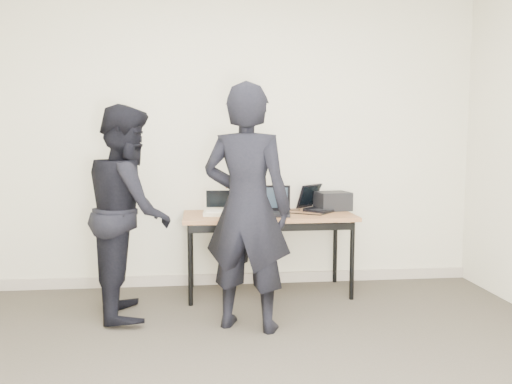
{
  "coord_description": "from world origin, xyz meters",
  "views": [
    {
      "loc": [
        -0.31,
        -2.42,
        1.38
      ],
      "look_at": [
        0.1,
        1.6,
        0.95
      ],
      "focal_mm": 35.0,
      "sensor_mm": 36.0,
      "label": 1
    }
  ],
  "objects": [
    {
      "name": "desk",
      "position": [
        0.24,
        1.91,
        0.66
      ],
      "size": [
        1.51,
        0.67,
        0.72
      ],
      "rotation": [
        0.0,
        0.0,
        0.01
      ],
      "color": "#915D37",
      "rests_on": "ground"
    },
    {
      "name": "person_typist",
      "position": [
        -0.02,
        1.11,
        0.89
      ],
      "size": [
        0.76,
        0.63,
        1.77
      ],
      "primitive_type": "imported",
      "rotation": [
        0.0,
        0.0,
        2.76
      ],
      "color": "black",
      "rests_on": "ground"
    },
    {
      "name": "baseboard",
      "position": [
        0.0,
        2.23,
        0.05
      ],
      "size": [
        4.5,
        0.03,
        0.1
      ],
      "primitive_type": "cube",
      "color": "#ADA08F",
      "rests_on": "ground"
    },
    {
      "name": "leather_satchel",
      "position": [
        0.06,
        2.14,
        0.85
      ],
      "size": [
        0.38,
        0.23,
        0.25
      ],
      "rotation": [
        0.0,
        0.0,
        -0.15
      ],
      "color": "brown",
      "rests_on": "desk"
    },
    {
      "name": "tissue",
      "position": [
        0.09,
        2.14,
        1.0
      ],
      "size": [
        0.14,
        0.1,
        0.08
      ],
      "primitive_type": "ellipsoid",
      "rotation": [
        0.0,
        0.0,
        0.04
      ],
      "color": "white",
      "rests_on": "leather_satchel"
    },
    {
      "name": "power_brick",
      "position": [
        0.02,
        1.74,
        0.73
      ],
      "size": [
        0.07,
        0.05,
        0.03
      ],
      "primitive_type": "cube",
      "rotation": [
        0.0,
        0.0,
        -0.06
      ],
      "color": "black",
      "rests_on": "desk"
    },
    {
      "name": "laptop_beige",
      "position": [
        -0.19,
        1.94,
        0.76
      ],
      "size": [
        0.29,
        0.28,
        0.22
      ],
      "rotation": [
        0.0,
        0.0,
        -0.05
      ],
      "color": "beige",
      "rests_on": "desk"
    },
    {
      "name": "laptop_center",
      "position": [
        0.27,
        1.88,
        0.78
      ],
      "size": [
        0.37,
        0.36,
        0.25
      ],
      "rotation": [
        0.0,
        0.0,
        -0.16
      ],
      "color": "black",
      "rests_on": "desk"
    },
    {
      "name": "cables",
      "position": [
        0.29,
        1.91,
        0.72
      ],
      "size": [
        1.15,
        0.41,
        0.01
      ],
      "rotation": [
        0.0,
        0.0,
        -0.11
      ],
      "color": "silver",
      "rests_on": "desk"
    },
    {
      "name": "equipment_box",
      "position": [
        0.87,
        2.1,
        0.81
      ],
      "size": [
        0.33,
        0.3,
        0.17
      ],
      "primitive_type": "cube",
      "rotation": [
        0.0,
        0.0,
        0.17
      ],
      "color": "black",
      "rests_on": "desk"
    },
    {
      "name": "room",
      "position": [
        0.0,
        0.0,
        1.35
      ],
      "size": [
        4.6,
        4.6,
        2.8
      ],
      "color": "#413A31",
      "rests_on": "ground"
    },
    {
      "name": "laptop_right",
      "position": [
        0.73,
        2.1,
        0.77
      ],
      "size": [
        0.45,
        0.45,
        0.24
      ],
      "rotation": [
        0.0,
        0.0,
        0.77
      ],
      "color": "black",
      "rests_on": "desk"
    },
    {
      "name": "person_observer",
      "position": [
        -0.91,
        1.51,
        0.82
      ],
      "size": [
        0.74,
        0.88,
        1.64
      ],
      "primitive_type": "imported",
      "rotation": [
        0.0,
        0.0,
        1.72
      ],
      "color": "black",
      "rests_on": "ground"
    }
  ]
}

